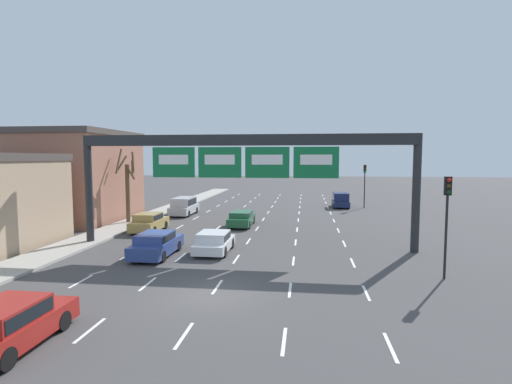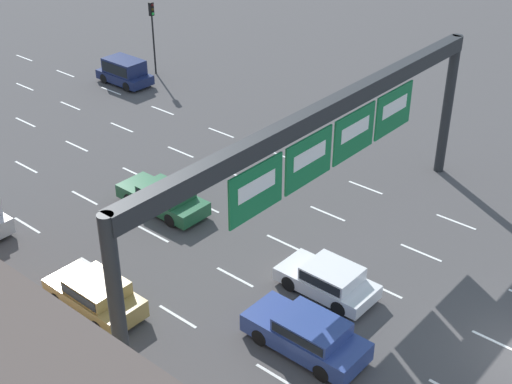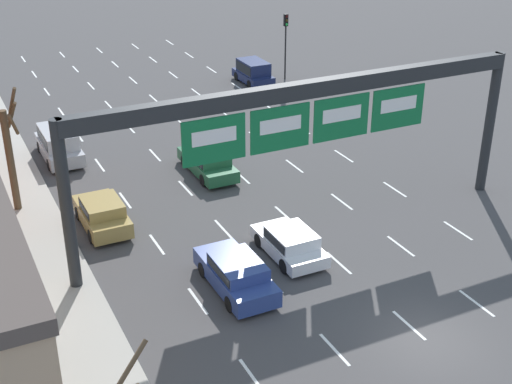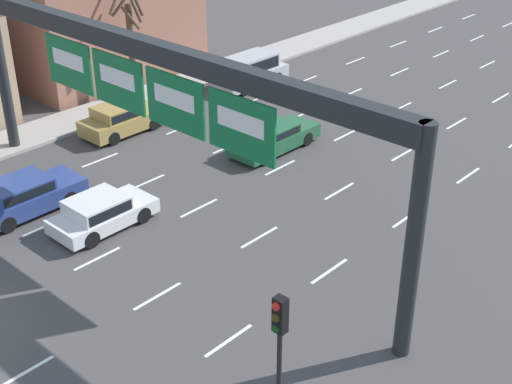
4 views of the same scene
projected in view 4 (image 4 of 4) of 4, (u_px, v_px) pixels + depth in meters
lane_dashes at (242, 187)px, 30.35m from camera, size 13.32×67.00×0.01m
sign_gantry at (152, 79)px, 24.65m from camera, size 21.90×0.70×7.33m
car_white at (101, 212)px, 27.07m from camera, size 1.93×4.04×1.31m
suv_silver at (249, 69)px, 41.01m from camera, size 1.97×4.77×1.80m
car_blue at (24, 195)px, 28.08m from camera, size 1.93×4.61×1.44m
car_gold at (121, 118)px, 35.05m from camera, size 1.90×4.17×1.49m
car_green at (273, 137)px, 33.30m from camera, size 1.86×4.72×1.28m
traffic_light_mid_block at (279, 351)px, 15.87m from camera, size 0.30×0.35×4.97m
tree_bare_second at (131, 38)px, 38.15m from camera, size 1.72×1.78×6.50m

